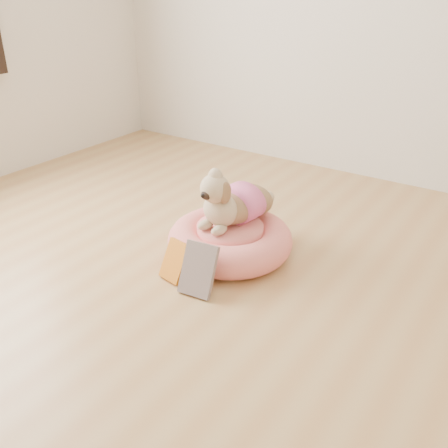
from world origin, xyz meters
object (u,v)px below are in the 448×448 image
Objects in this scene: dog at (233,192)px; book_white at (198,270)px; pet_bed at (230,240)px; book_yellow at (175,261)px.

dog is 0.42m from book_white.
book_yellow is at bearing -104.16° from pet_bed.
book_white is (0.14, -0.02, 0.02)m from book_yellow.
pet_bed is 2.64× the size of book_white.
dog is 2.32× the size of book_yellow.
book_yellow is 0.15m from book_white.
pet_bed is at bearing -66.25° from dog.
dog is (-0.01, 0.03, 0.23)m from pet_bed.
book_yellow is 0.80× the size of book_white.
dog is at bearing 89.14° from book_yellow.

